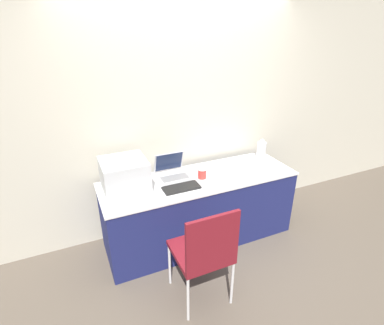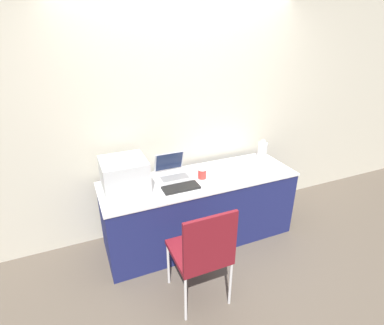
% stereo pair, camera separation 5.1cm
% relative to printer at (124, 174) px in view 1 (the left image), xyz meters
% --- Properties ---
extents(ground_plane, '(14.00, 14.00, 0.00)m').
position_rel_printer_xyz_m(ground_plane, '(0.77, -0.41, -0.93)').
color(ground_plane, brown).
extents(wall_back, '(8.00, 0.05, 2.60)m').
position_rel_printer_xyz_m(wall_back, '(0.77, 0.37, 0.37)').
color(wall_back, '#B7B2A3').
rests_on(wall_back, ground_plane).
extents(table, '(2.08, 0.68, 0.77)m').
position_rel_printer_xyz_m(table, '(0.77, -0.08, -0.55)').
color(table, '#191E51').
rests_on(table, ground_plane).
extents(printer, '(0.42, 0.41, 0.31)m').
position_rel_printer_xyz_m(printer, '(0.00, 0.00, 0.00)').
color(printer, '#B2B7BC').
rests_on(printer, table).
extents(laptop_left, '(0.33, 0.32, 0.24)m').
position_rel_printer_xyz_m(laptop_left, '(0.52, 0.07, -0.11)').
color(laptop_left, '#B7B7BC').
rests_on(laptop_left, table).
extents(external_keyboard, '(0.37, 0.16, 0.02)m').
position_rel_printer_xyz_m(external_keyboard, '(0.50, -0.21, -0.16)').
color(external_keyboard, black).
rests_on(external_keyboard, table).
extents(coffee_cup, '(0.09, 0.09, 0.11)m').
position_rel_printer_xyz_m(coffee_cup, '(0.79, -0.09, -0.11)').
color(coffee_cup, red).
rests_on(coffee_cup, table).
extents(metal_pitcher, '(0.11, 0.11, 0.23)m').
position_rel_printer_xyz_m(metal_pitcher, '(1.68, 0.11, -0.06)').
color(metal_pitcher, silver).
rests_on(metal_pitcher, table).
extents(chair, '(0.45, 0.46, 0.97)m').
position_rel_printer_xyz_m(chair, '(0.43, -0.89, -0.37)').
color(chair, maroon).
rests_on(chair, ground_plane).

